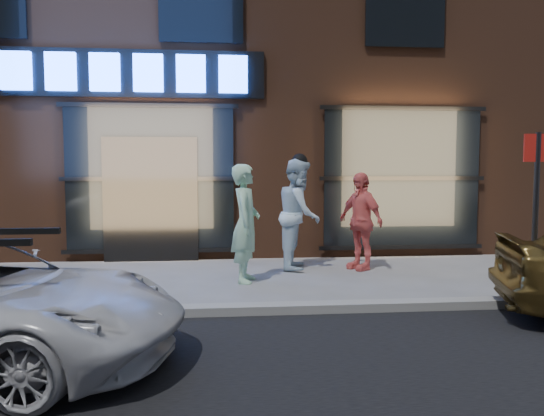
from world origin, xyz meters
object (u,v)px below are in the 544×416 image
at_px(man_bowtie, 246,223).
at_px(sign_post, 536,201).
at_px(man_cap, 299,214).
at_px(passerby, 360,221).

relative_size(man_bowtie, sign_post, 0.82).
bearing_deg(man_cap, sign_post, -123.48).
bearing_deg(man_bowtie, man_cap, -35.27).
bearing_deg(man_bowtie, sign_post, -106.31).
height_order(man_bowtie, man_cap, man_cap).
distance_m(man_bowtie, man_cap, 1.44).
height_order(man_bowtie, passerby, man_bowtie).
height_order(man_bowtie, sign_post, sign_post).
xyz_separation_m(passerby, sign_post, (1.65, -2.63, 0.51)).
height_order(passerby, sign_post, sign_post).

